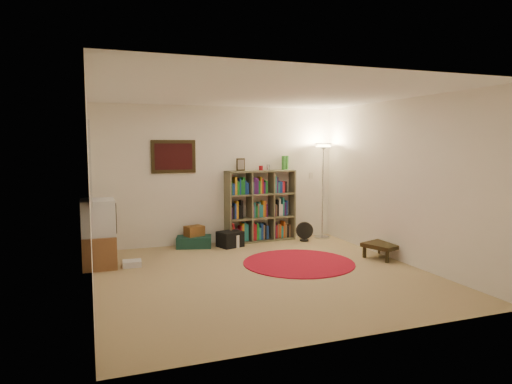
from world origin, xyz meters
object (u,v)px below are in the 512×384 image
Objects in this scene: bookshelf at (259,207)px; side_table at (384,246)px; floor_fan at (304,232)px; floor_lamp at (323,159)px; suitcase at (194,242)px; tv_stand at (99,234)px.

bookshelf reaches higher than side_table.
floor_fan is (0.79, -0.35, -0.46)m from bookshelf.
floor_lamp is 2.69× the size of suitcase.
side_table is (0.62, -1.58, 0.02)m from floor_fan.
floor_lamp is 1.83× the size of tv_stand.
side_table is at bearing -14.48° from tv_stand.
floor_fan is at bearing -27.68° from bookshelf.
bookshelf is 4.39× the size of floor_fan.
suitcase is at bearing 146.00° from side_table.
floor_fan is 1.70m from side_table.
tv_stand is at bearing -160.10° from floor_fan.
bookshelf is at bearing 16.44° from tv_stand.
bookshelf is at bearing 170.66° from floor_lamp.
floor_lamp reaches higher than bookshelf.
tv_stand is at bearing -139.16° from suitcase.
suitcase is 3.24m from side_table.
floor_lamp reaches higher than suitcase.
side_table is at bearing -18.64° from suitcase.
side_table is (1.41, -1.94, -0.44)m from bookshelf.
suitcase is at bearing -177.93° from bookshelf.
tv_stand is at bearing -170.54° from floor_lamp.
floor_lamp is (1.24, -0.20, 0.88)m from bookshelf.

